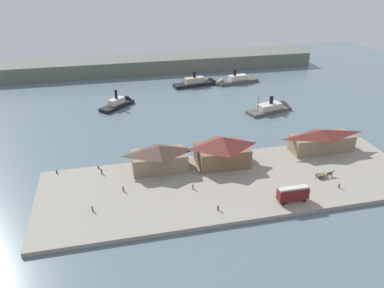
% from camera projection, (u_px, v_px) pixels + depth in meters
% --- Properties ---
extents(ground_plane, '(320.00, 320.00, 0.00)m').
position_uv_depth(ground_plane, '(212.00, 151.00, 129.20)').
color(ground_plane, slate).
extents(quay_promenade, '(110.00, 36.00, 1.20)m').
position_uv_depth(quay_promenade, '(233.00, 183.00, 109.70)').
color(quay_promenade, gray).
rests_on(quay_promenade, ground).
extents(seawall_edge, '(110.00, 0.80, 1.00)m').
position_uv_depth(seawall_edge, '(215.00, 155.00, 125.84)').
color(seawall_edge, slate).
rests_on(seawall_edge, ground).
extents(ferry_shed_customs_shed, '(16.75, 9.26, 7.86)m').
position_uv_depth(ferry_shed_customs_shed, '(159.00, 157.00, 114.37)').
color(ferry_shed_customs_shed, '#847056').
rests_on(ferry_shed_customs_shed, quay_promenade).
extents(ferry_shed_east_terminal, '(16.16, 11.35, 9.07)m').
position_uv_depth(ferry_shed_east_terminal, '(222.00, 150.00, 117.31)').
color(ferry_shed_east_terminal, brown).
rests_on(ferry_shed_east_terminal, quay_promenade).
extents(ferry_shed_west_terminal, '(21.44, 7.69, 7.49)m').
position_uv_depth(ferry_shed_west_terminal, '(322.00, 140.00, 125.81)').
color(ferry_shed_west_terminal, '#847056').
rests_on(ferry_shed_west_terminal, quay_promenade).
extents(street_tram, '(8.37, 2.59, 4.37)m').
position_uv_depth(street_tram, '(293.00, 193.00, 99.37)').
color(street_tram, maroon).
rests_on(street_tram, quay_promenade).
extents(horse_cart, '(5.65, 1.60, 1.87)m').
position_uv_depth(horse_cart, '(324.00, 174.00, 111.21)').
color(horse_cart, brown).
rests_on(horse_cart, quay_promenade).
extents(pedestrian_at_waters_edge, '(0.41, 0.41, 1.66)m').
position_uv_depth(pedestrian_at_waters_edge, '(123.00, 189.00, 104.57)').
color(pedestrian_at_waters_edge, '#4C3D33').
rests_on(pedestrian_at_waters_edge, quay_promenade).
extents(pedestrian_walking_west, '(0.44, 0.44, 1.77)m').
position_uv_depth(pedestrian_walking_west, '(102.00, 171.00, 113.06)').
color(pedestrian_walking_west, '#3D4C42').
rests_on(pedestrian_walking_west, quay_promenade).
extents(pedestrian_walking_east, '(0.40, 0.40, 1.64)m').
position_uv_depth(pedestrian_walking_east, '(92.00, 209.00, 96.22)').
color(pedestrian_walking_east, '#3D4C42').
rests_on(pedestrian_walking_east, quay_promenade).
extents(pedestrian_by_tram, '(0.38, 0.38, 1.54)m').
position_uv_depth(pedestrian_by_tram, '(339.00, 186.00, 106.08)').
color(pedestrian_by_tram, '#33384C').
rests_on(pedestrian_by_tram, quay_promenade).
extents(pedestrian_near_cart, '(0.41, 0.41, 1.65)m').
position_uv_depth(pedestrian_near_cart, '(193.00, 187.00, 105.57)').
color(pedestrian_near_cart, '#6B5B4C').
rests_on(pedestrian_near_cart, quay_promenade).
extents(pedestrian_near_east_shed, '(0.39, 0.39, 1.57)m').
position_uv_depth(pedestrian_near_east_shed, '(218.00, 208.00, 96.60)').
color(pedestrian_near_east_shed, '#232328').
rests_on(pedestrian_near_east_shed, quay_promenade).
extents(mooring_post_west, '(0.44, 0.44, 0.90)m').
position_uv_depth(mooring_post_west, '(57.00, 172.00, 113.57)').
color(mooring_post_west, black).
rests_on(mooring_post_west, quay_promenade).
extents(mooring_post_east, '(0.44, 0.44, 0.90)m').
position_uv_depth(mooring_post_east, '(98.00, 167.00, 115.98)').
color(mooring_post_east, black).
rests_on(mooring_post_east, quay_promenade).
extents(ferry_approaching_west, '(24.77, 9.58, 9.43)m').
position_uv_depth(ferry_approaching_west, '(199.00, 83.00, 196.61)').
color(ferry_approaching_west, black).
rests_on(ferry_approaching_west, ground).
extents(ferry_moored_east, '(17.17, 16.86, 9.68)m').
position_uv_depth(ferry_moored_east, '(120.00, 103.00, 168.88)').
color(ferry_moored_east, black).
rests_on(ferry_moored_east, ground).
extents(ferry_approaching_east, '(22.83, 11.91, 10.52)m').
position_uv_depth(ferry_approaching_east, '(274.00, 108.00, 163.47)').
color(ferry_approaching_east, '#514C47').
rests_on(ferry_approaching_east, ground).
extents(ferry_near_quay, '(25.32, 9.85, 9.32)m').
position_uv_depth(ferry_near_quay, '(232.00, 81.00, 199.43)').
color(ferry_near_quay, '#514C47').
rests_on(ferry_near_quay, ground).
extents(far_headland, '(180.00, 24.00, 8.00)m').
position_uv_depth(far_headland, '(161.00, 63.00, 223.63)').
color(far_headland, '#60665B').
rests_on(far_headland, ground).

